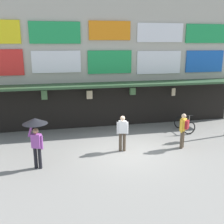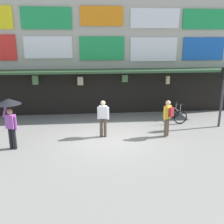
{
  "view_description": "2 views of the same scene",
  "coord_description": "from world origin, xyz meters",
  "views": [
    {
      "loc": [
        -3.02,
        -10.87,
        4.87
      ],
      "look_at": [
        -0.5,
        0.98,
        1.66
      ],
      "focal_mm": 42.31,
      "sensor_mm": 36.0,
      "label": 1
    },
    {
      "loc": [
        -0.83,
        -10.69,
        4.25
      ],
      "look_at": [
        0.21,
        0.26,
        1.12
      ],
      "focal_mm": 40.8,
      "sensor_mm": 36.0,
      "label": 2
    }
  ],
  "objects": [
    {
      "name": "pedestrian_with_umbrella",
      "position": [
        -3.9,
        -0.85,
        1.64
      ],
      "size": [
        0.96,
        0.96,
        2.08
      ],
      "color": "black",
      "rests_on": "ground"
    },
    {
      "name": "pedestrian_in_black",
      "position": [
        -0.19,
        0.16,
        0.98
      ],
      "size": [
        0.52,
        0.41,
        1.68
      ],
      "color": "brown",
      "rests_on": "ground"
    },
    {
      "name": "bicycle_parked",
      "position": [
        3.91,
        2.13,
        0.39
      ],
      "size": [
        0.74,
        1.17,
        1.05
      ],
      "color": "black",
      "rests_on": "ground"
    },
    {
      "name": "ground_plane",
      "position": [
        0.0,
        0.0,
        0.0
      ],
      "size": [
        80.0,
        80.0,
        0.0
      ],
      "primitive_type": "plane",
      "color": "gray"
    },
    {
      "name": "pedestrian_in_red",
      "position": [
        2.68,
        -0.12,
        0.98
      ],
      "size": [
        0.47,
        0.47,
        1.68
      ],
      "color": "brown",
      "rests_on": "ground"
    },
    {
      "name": "traffic_light_far",
      "position": [
        5.73,
        1.0,
        2.14
      ],
      "size": [
        0.31,
        0.34,
        3.2
      ],
      "color": "#38383D",
      "rests_on": "ground"
    },
    {
      "name": "shopfront",
      "position": [
        -0.0,
        4.57,
        3.96
      ],
      "size": [
        18.0,
        2.6,
        8.0
      ],
      "color": "#B2AD9E",
      "rests_on": "ground"
    }
  ]
}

